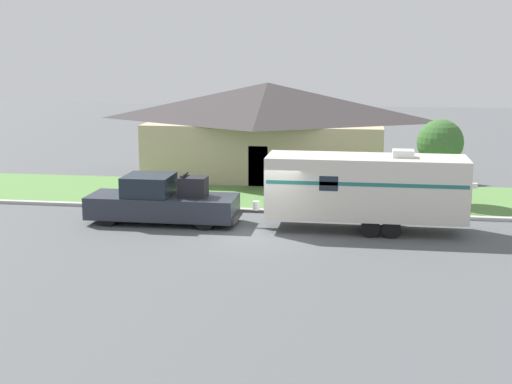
% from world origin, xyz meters
% --- Properties ---
extents(ground_plane, '(120.00, 120.00, 0.00)m').
position_xyz_m(ground_plane, '(0.00, 0.00, 0.00)').
color(ground_plane, '#515456').
extents(curb_strip, '(80.00, 0.30, 0.14)m').
position_xyz_m(curb_strip, '(0.00, 3.75, 0.07)').
color(curb_strip, '#ADADA8').
rests_on(curb_strip, ground_plane).
extents(lawn_strip, '(80.00, 7.00, 0.03)m').
position_xyz_m(lawn_strip, '(0.00, 7.40, 0.01)').
color(lawn_strip, '#568442').
rests_on(lawn_strip, ground_plane).
extents(house_across_street, '(13.58, 7.60, 5.12)m').
position_xyz_m(house_across_street, '(-1.77, 12.87, 2.66)').
color(house_across_street, tan).
rests_on(house_across_street, ground_plane).
extents(pickup_truck, '(6.16, 2.08, 2.06)m').
position_xyz_m(pickup_truck, '(-4.51, 1.31, 0.87)').
color(pickup_truck, black).
rests_on(pickup_truck, ground_plane).
extents(travel_trailer, '(8.69, 2.28, 3.21)m').
position_xyz_m(travel_trailer, '(3.68, 1.30, 1.74)').
color(travel_trailer, black).
rests_on(travel_trailer, ground_plane).
extents(mailbox, '(0.48, 0.20, 1.36)m').
position_xyz_m(mailbox, '(8.14, 4.76, 1.04)').
color(mailbox, brown).
rests_on(mailbox, ground_plane).
extents(tree_in_yard, '(2.11, 2.11, 3.84)m').
position_xyz_m(tree_in_yard, '(6.97, 6.94, 2.77)').
color(tree_in_yard, brown).
rests_on(tree_in_yard, ground_plane).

